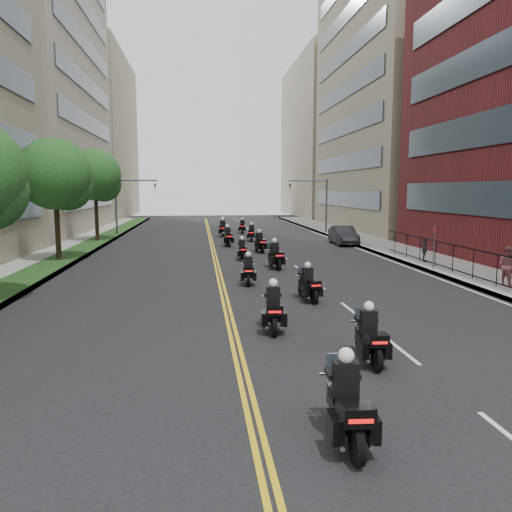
% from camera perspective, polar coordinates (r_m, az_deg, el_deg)
% --- Properties ---
extents(ground, '(160.00, 160.00, 0.00)m').
position_cam_1_polar(ground, '(9.55, 9.95, -20.94)').
color(ground, black).
rests_on(ground, ground).
extents(sidewalk_right, '(4.00, 90.00, 0.15)m').
position_cam_1_polar(sidewalk_right, '(36.33, 17.01, 0.23)').
color(sidewalk_right, gray).
rests_on(sidewalk_right, ground).
extents(sidewalk_left, '(4.00, 90.00, 0.15)m').
position_cam_1_polar(sidewalk_left, '(34.67, -22.41, -0.36)').
color(sidewalk_left, gray).
rests_on(sidewalk_left, ground).
extents(grass_strip, '(2.00, 90.00, 0.04)m').
position_cam_1_polar(grass_strip, '(34.44, -21.14, -0.18)').
color(grass_strip, '#173613').
rests_on(grass_strip, sidewalk_left).
extents(building_right_tan, '(15.11, 28.00, 30.00)m').
position_cam_1_polar(building_right_tan, '(61.82, 17.16, 17.05)').
color(building_right_tan, gray).
rests_on(building_right_tan, ground).
extents(building_right_far, '(15.00, 28.00, 26.00)m').
position_cam_1_polar(building_right_far, '(89.70, 9.25, 12.96)').
color(building_right_far, '#A59585').
rests_on(building_right_far, ground).
extents(building_left_mid, '(16.11, 28.00, 34.00)m').
position_cam_1_polar(building_left_mid, '(60.62, -26.64, 18.72)').
color(building_left_mid, '#A59585').
rests_on(building_left_mid, ground).
extents(building_left_far, '(16.00, 28.00, 26.00)m').
position_cam_1_polar(building_left_far, '(88.62, -19.71, 12.68)').
color(building_left_far, gray).
rests_on(building_left_far, ground).
extents(iron_fence, '(0.05, 28.00, 1.50)m').
position_cam_1_polar(iron_fence, '(24.41, 27.09, -1.80)').
color(iron_fence, black).
rests_on(iron_fence, sidewalk_right).
extents(street_trees, '(4.40, 38.40, 7.98)m').
position_cam_1_polar(street_trees, '(27.99, -24.63, 8.15)').
color(street_trees, '#2F2315').
rests_on(street_trees, ground).
extents(traffic_signal_right, '(4.09, 0.20, 5.60)m').
position_cam_1_polar(traffic_signal_right, '(51.46, 7.03, 6.64)').
color(traffic_signal_right, '#3F3F44').
rests_on(traffic_signal_right, ground).
extents(traffic_signal_left, '(4.09, 0.20, 5.60)m').
position_cam_1_polar(traffic_signal_left, '(50.53, -14.65, 6.43)').
color(traffic_signal_left, '#3F3F44').
rests_on(traffic_signal_left, ground).
extents(motorcycle_0, '(0.58, 2.35, 1.73)m').
position_cam_1_polar(motorcycle_0, '(9.50, 10.34, -16.54)').
color(motorcycle_0, black).
rests_on(motorcycle_0, ground).
extents(motorcycle_1, '(0.53, 2.20, 1.62)m').
position_cam_1_polar(motorcycle_1, '(13.66, 12.84, -9.20)').
color(motorcycle_1, black).
rests_on(motorcycle_1, ground).
extents(motorcycle_2, '(0.63, 2.28, 1.68)m').
position_cam_1_polar(motorcycle_2, '(16.24, 1.99, -6.21)').
color(motorcycle_2, black).
rests_on(motorcycle_2, ground).
extents(motorcycle_3, '(0.64, 2.16, 1.60)m').
position_cam_1_polar(motorcycle_3, '(20.59, 6.01, -3.38)').
color(motorcycle_3, black).
rests_on(motorcycle_3, ground).
extents(motorcycle_4, '(0.55, 2.13, 1.57)m').
position_cam_1_polar(motorcycle_4, '(24.02, -0.89, -1.78)').
color(motorcycle_4, black).
rests_on(motorcycle_4, ground).
extents(motorcycle_5, '(0.68, 2.38, 1.76)m').
position_cam_1_polar(motorcycle_5, '(28.75, 2.19, -0.07)').
color(motorcycle_5, black).
rests_on(motorcycle_5, ground).
extents(motorcycle_6, '(0.48, 2.06, 1.52)m').
position_cam_1_polar(motorcycle_6, '(32.36, -1.60, 0.63)').
color(motorcycle_6, black).
rests_on(motorcycle_6, ground).
extents(motorcycle_7, '(0.68, 2.27, 1.68)m').
position_cam_1_polar(motorcycle_7, '(36.12, 0.42, 1.47)').
color(motorcycle_7, black).
rests_on(motorcycle_7, ground).
extents(motorcycle_8, '(0.62, 2.38, 1.75)m').
position_cam_1_polar(motorcycle_8, '(40.12, -3.26, 2.11)').
color(motorcycle_8, black).
rests_on(motorcycle_8, ground).
extents(motorcycle_9, '(0.69, 2.26, 1.67)m').
position_cam_1_polar(motorcycle_9, '(43.95, -0.51, 2.57)').
color(motorcycle_9, black).
rests_on(motorcycle_9, ground).
extents(motorcycle_10, '(0.56, 2.47, 1.82)m').
position_cam_1_polar(motorcycle_10, '(48.29, -3.82, 3.08)').
color(motorcycle_10, black).
rests_on(motorcycle_10, ground).
extents(motorcycle_11, '(0.66, 2.18, 1.61)m').
position_cam_1_polar(motorcycle_11, '(51.83, -1.58, 3.31)').
color(motorcycle_11, black).
rests_on(motorcycle_11, ground).
extents(motorcycle_12, '(0.61, 2.07, 1.53)m').
position_cam_1_polar(motorcycle_12, '(55.59, -3.83, 3.56)').
color(motorcycle_12, black).
rests_on(motorcycle_12, ground).
extents(parked_sedan, '(1.79, 4.70, 1.53)m').
position_cam_1_polar(parked_sedan, '(41.95, 9.96, 2.35)').
color(parked_sedan, black).
rests_on(parked_sedan, ground).
extents(pedestrian_b, '(0.92, 1.05, 1.83)m').
position_cam_1_polar(pedestrian_b, '(25.66, 26.84, -1.00)').
color(pedestrian_b, '#8B4C52').
rests_on(pedestrian_b, sidewalk_right).
extents(pedestrian_c, '(0.62, 0.93, 1.46)m').
position_cam_1_polar(pedestrian_c, '(32.12, 18.72, 0.68)').
color(pedestrian_c, '#39383F').
rests_on(pedestrian_c, sidewalk_right).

